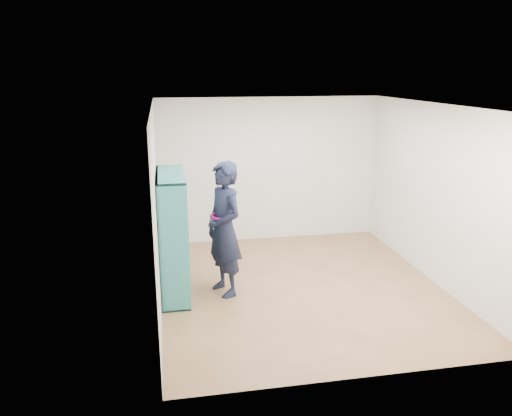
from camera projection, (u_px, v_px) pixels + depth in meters
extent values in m
plane|color=brown|center=(301.00, 287.00, 7.26)|extent=(4.50, 4.50, 0.00)
plane|color=white|center=(306.00, 106.00, 6.56)|extent=(4.50, 4.50, 0.00)
cube|color=silver|center=(157.00, 208.00, 6.55)|extent=(0.02, 4.50, 2.60)
cube|color=silver|center=(436.00, 195.00, 7.26)|extent=(0.02, 4.50, 2.60)
cube|color=silver|center=(269.00, 170.00, 9.04)|extent=(4.00, 0.02, 2.60)
cube|color=silver|center=(368.00, 260.00, 4.78)|extent=(4.00, 0.02, 2.60)
cube|color=#276B7C|center=(174.00, 250.00, 6.30)|extent=(0.38, 0.03, 1.71)
cube|color=#276B7C|center=(172.00, 221.00, 7.49)|extent=(0.38, 0.03, 1.71)
cube|color=#276B7C|center=(175.00, 290.00, 7.12)|extent=(0.38, 1.29, 0.03)
cube|color=#276B7C|center=(170.00, 175.00, 6.67)|extent=(0.38, 1.29, 0.03)
cube|color=#276B7C|center=(160.00, 235.00, 6.86)|extent=(0.03, 1.29, 1.71)
cube|color=#276B7C|center=(173.00, 239.00, 6.70)|extent=(0.35, 0.03, 1.66)
cube|color=#276B7C|center=(172.00, 230.00, 7.09)|extent=(0.35, 0.03, 1.66)
cube|color=#276B7C|center=(174.00, 262.00, 7.00)|extent=(0.35, 1.23, 0.03)
cube|color=#276B7C|center=(173.00, 234.00, 6.89)|extent=(0.35, 1.23, 0.03)
cube|color=#276B7C|center=(171.00, 206.00, 6.78)|extent=(0.35, 1.23, 0.03)
cube|color=beige|center=(178.00, 299.00, 6.71)|extent=(0.24, 0.15, 0.09)
cube|color=black|center=(177.00, 266.00, 6.53)|extent=(0.19, 0.17, 0.23)
cube|color=maroon|center=(176.00, 234.00, 6.40)|extent=(0.19, 0.17, 0.30)
cube|color=silver|center=(174.00, 211.00, 6.38)|extent=(0.24, 0.15, 0.06)
cube|color=navy|center=(178.00, 283.00, 7.03)|extent=(0.19, 0.17, 0.22)
cube|color=brown|center=(176.00, 253.00, 6.90)|extent=(0.19, 0.17, 0.31)
cube|color=#BFB28C|center=(174.00, 231.00, 6.87)|extent=(0.24, 0.15, 0.09)
cube|color=#26594C|center=(174.00, 196.00, 6.69)|extent=(0.19, 0.17, 0.27)
cube|color=beige|center=(176.00, 270.00, 7.41)|extent=(0.19, 0.17, 0.28)
cube|color=black|center=(175.00, 250.00, 7.38)|extent=(0.24, 0.15, 0.06)
cube|color=maroon|center=(174.00, 218.00, 7.19)|extent=(0.19, 0.17, 0.23)
cube|color=silver|center=(173.00, 187.00, 7.07)|extent=(0.19, 0.17, 0.32)
imported|color=black|center=(224.00, 229.00, 6.85)|extent=(0.68, 0.81, 1.88)
torus|color=#970B67|center=(224.00, 216.00, 6.80)|extent=(0.51, 0.51, 0.04)
cube|color=silver|center=(212.00, 221.00, 6.81)|extent=(0.05, 0.11, 0.14)
cube|color=black|center=(212.00, 221.00, 6.81)|extent=(0.05, 0.11, 0.14)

